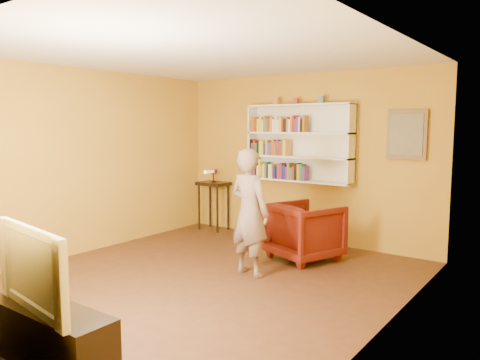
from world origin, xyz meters
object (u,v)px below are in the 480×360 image
Objects in this scene: ruby_lustre at (213,173)px; armchair at (305,231)px; television at (46,266)px; tv_cabinet at (50,335)px; bookshelf at (301,143)px; console_table at (214,190)px; person at (250,212)px.

ruby_lustre reaches higher than armchair.
ruby_lustre is 0.20× the size of television.
tv_cabinet is (-0.23, -3.77, -0.17)m from armchair.
console_table is (-1.68, -0.16, -0.88)m from bookshelf.
person is (2.02, -1.75, 0.08)m from console_table.
bookshelf is 4.87m from tv_cabinet.
console_table is at bearing 114.13° from tv_cabinet.
console_table is 0.68× the size of tv_cabinet.
bookshelf reaches higher than ruby_lustre.
console_table is at bearing 2.48° from armchair.
bookshelf is 2.10m from person.
ruby_lustre is 0.15× the size of person.
bookshelf is 1.42× the size of tv_cabinet.
person is at bearing 89.89° from tv_cabinet.
bookshelf is 1.90m from console_table.
person is 2.81m from tv_cabinet.
person is (2.02, -1.75, -0.24)m from ruby_lustre.
console_table is at bearing -80.54° from ruby_lustre.
person is (-0.23, -1.02, 0.40)m from armchair.
console_table is 4.96m from tv_cabinet.
armchair is 0.69× the size of tv_cabinet.
armchair is 0.55× the size of person.
person reaches higher than ruby_lustre.
bookshelf is 2.04× the size of armchair.
console_table is at bearing 122.58° from television.
ruby_lustre is at bearing 2.48° from armchair.
television reaches higher than console_table.
person reaches higher than television.
bookshelf is 1.13× the size of person.
person reaches higher than console_table.
tv_cabinet is 1.10× the size of television.
television is (-0.23, -3.77, 0.39)m from armchair.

